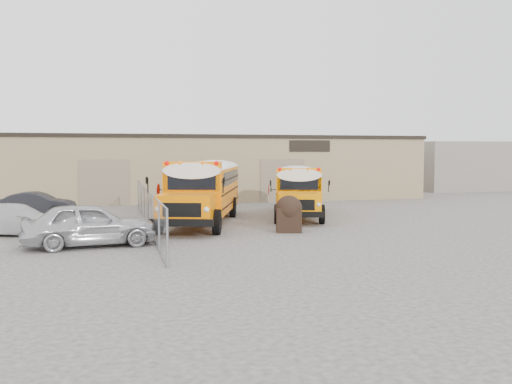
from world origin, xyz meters
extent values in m
plane|color=#423E3C|center=(0.00, 0.00, 0.00)|extent=(120.00, 120.00, 0.00)
cube|color=#8D7A57|center=(0.00, 20.00, 2.25)|extent=(30.00, 10.00, 4.50)
cube|color=black|center=(0.00, 20.00, 4.55)|extent=(30.20, 10.20, 0.25)
cube|color=black|center=(6.00, 14.98, 3.90)|extent=(3.00, 0.08, 0.80)
cube|color=gray|center=(-8.00, 14.98, 1.50)|extent=(3.20, 0.08, 3.00)
cube|color=gray|center=(4.00, 14.98, 1.50)|extent=(3.20, 0.08, 3.00)
cylinder|color=gray|center=(-6.00, -6.00, 0.90)|extent=(0.07, 0.07, 1.80)
cylinder|color=gray|center=(-6.00, -3.00, 0.90)|extent=(0.07, 0.07, 1.80)
cylinder|color=gray|center=(-6.00, 0.00, 0.90)|extent=(0.07, 0.07, 1.80)
cylinder|color=gray|center=(-6.00, 3.00, 0.90)|extent=(0.07, 0.07, 1.80)
cylinder|color=gray|center=(-6.00, 6.00, 0.90)|extent=(0.07, 0.07, 1.80)
cylinder|color=gray|center=(-6.00, 9.00, 0.90)|extent=(0.07, 0.07, 1.80)
cylinder|color=gray|center=(-6.00, 12.00, 0.90)|extent=(0.07, 0.07, 1.80)
cylinder|color=gray|center=(-6.00, 3.00, 1.78)|extent=(0.05, 18.00, 0.05)
cylinder|color=gray|center=(-6.00, 3.00, 0.05)|extent=(0.05, 18.00, 0.05)
cube|color=gray|center=(-6.00, 3.00, 0.90)|extent=(0.02, 18.00, 1.70)
cube|color=gray|center=(24.00, 24.00, 2.20)|extent=(10.00, 8.00, 4.40)
cube|color=#FF7C00|center=(-1.05, 11.53, 1.61)|extent=(4.90, 8.33, 2.13)
cube|color=#FF7C00|center=(-2.61, 6.67, 1.14)|extent=(2.88, 2.88, 1.20)
cube|color=black|center=(-2.26, 7.78, 2.21)|extent=(2.05, 0.71, 0.78)
cube|color=white|center=(-1.05, 11.53, 2.83)|extent=(4.93, 8.41, 0.42)
cube|color=#FF7C00|center=(-2.18, 8.01, 2.86)|extent=(2.59, 1.28, 0.37)
sphere|color=#E50705|center=(-3.30, 8.12, 2.99)|extent=(0.21, 0.21, 0.21)
sphere|color=#E50705|center=(-1.22, 7.45, 2.99)|extent=(0.21, 0.21, 0.21)
sphere|color=orange|center=(-2.73, 7.93, 2.99)|extent=(0.21, 0.21, 0.21)
sphere|color=orange|center=(-1.79, 7.63, 2.99)|extent=(0.21, 0.21, 0.21)
cube|color=black|center=(-2.99, 5.50, 0.67)|extent=(2.50, 1.00, 0.29)
cube|color=black|center=(0.18, 15.35, 0.67)|extent=(2.49, 0.98, 0.29)
cube|color=black|center=(-1.05, 11.53, 1.53)|extent=(4.89, 8.19, 0.06)
cube|color=black|center=(-0.96, 11.83, 2.21)|extent=(4.55, 7.15, 0.65)
cylinder|color=black|center=(-3.76, 7.16, 0.54)|extent=(0.61, 1.12, 1.08)
cylinder|color=black|center=(-1.40, 6.40, 0.54)|extent=(0.61, 1.12, 1.08)
cylinder|color=black|center=(-1.75, 13.42, 0.54)|extent=(0.61, 1.12, 1.08)
cylinder|color=black|center=(0.61, 12.66, 0.54)|extent=(0.61, 1.12, 1.08)
cylinder|color=#BF0505|center=(-3.57, 9.49, 1.74)|extent=(0.21, 0.56, 0.58)
cube|color=#FF8F00|center=(4.14, 12.48, 1.41)|extent=(4.23, 7.29, 1.87)
cube|color=#FF8F00|center=(2.81, 8.21, 1.00)|extent=(2.51, 2.51, 1.05)
cube|color=black|center=(3.12, 9.19, 1.93)|extent=(1.80, 0.61, 0.68)
cube|color=white|center=(4.14, 12.48, 2.48)|extent=(4.25, 7.36, 0.36)
cube|color=#FF8F00|center=(3.18, 9.39, 2.51)|extent=(2.27, 1.10, 0.33)
sphere|color=#E50705|center=(2.20, 9.47, 2.62)|extent=(0.18, 0.18, 0.18)
sphere|color=#E50705|center=(4.03, 8.90, 2.62)|extent=(0.18, 0.18, 0.18)
sphere|color=orange|center=(2.71, 9.32, 2.62)|extent=(0.18, 0.18, 0.18)
sphere|color=orange|center=(3.53, 9.06, 2.62)|extent=(0.18, 0.18, 0.18)
cube|color=black|center=(2.50, 7.19, 0.58)|extent=(2.19, 0.85, 0.26)
cube|color=black|center=(5.18, 15.84, 0.58)|extent=(2.19, 0.84, 0.26)
cube|color=black|center=(4.14, 12.48, 1.34)|extent=(4.23, 7.17, 0.05)
cube|color=black|center=(4.22, 12.74, 1.93)|extent=(3.93, 6.26, 0.57)
cylinder|color=black|center=(1.81, 8.63, 0.47)|extent=(0.53, 0.98, 0.95)
cylinder|color=black|center=(3.88, 7.99, 0.47)|extent=(0.53, 0.98, 0.95)
cylinder|color=black|center=(3.52, 14.13, 0.47)|extent=(0.53, 0.98, 0.95)
cylinder|color=black|center=(5.59, 13.48, 0.47)|extent=(0.53, 0.98, 0.95)
cylinder|color=#BF0505|center=(1.96, 10.68, 1.52)|extent=(0.18, 0.50, 0.51)
cube|color=black|center=(-0.12, 0.56, 0.53)|extent=(1.26, 1.18, 1.06)
sphere|color=black|center=(-0.12, 0.56, 1.01)|extent=(1.17, 1.17, 1.17)
imported|color=silver|center=(-8.39, -1.33, 0.82)|extent=(5.06, 2.63, 1.64)
imported|color=silver|center=(-11.50, 2.54, 0.65)|extent=(4.84, 3.01, 1.31)
imported|color=black|center=(-11.49, 9.65, 0.66)|extent=(4.19, 2.05, 1.32)
camera|label=1|loc=(-7.61, -22.96, 3.46)|focal=40.00mm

